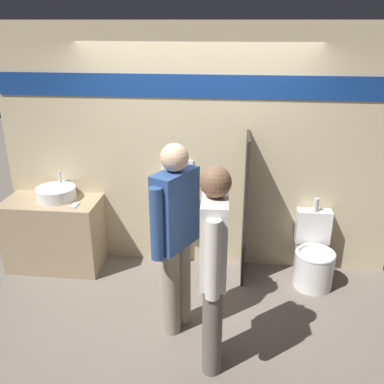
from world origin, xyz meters
name	(u,v)px	position (x,y,z in m)	size (l,w,h in m)	color
ground_plane	(190,287)	(0.00, 0.00, 0.00)	(16.00, 16.00, 0.00)	#70665B
display_wall	(196,151)	(0.00, 0.60, 1.36)	(4.36, 0.07, 2.70)	beige
sink_counter	(55,234)	(-1.60, 0.30, 0.41)	(1.06, 0.55, 0.83)	tan
sink_basin	(56,193)	(-1.55, 0.35, 0.90)	(0.44, 0.44, 0.28)	white
cell_phone	(75,205)	(-1.28, 0.19, 0.83)	(0.07, 0.14, 0.01)	#B7B7BC
divider_near_counter	(245,209)	(0.56, 0.32, 0.81)	(0.03, 0.49, 1.63)	#28231E
urinal_near_counter	(176,197)	(-0.21, 0.45, 0.86)	(0.37, 0.26, 1.29)	silver
toilet	(314,258)	(1.32, 0.25, 0.30)	(0.43, 0.59, 0.92)	white
person_in_vest	(214,264)	(0.30, -1.07, 0.97)	(0.23, 0.61, 1.75)	#666056
person_with_lanyard	(176,233)	(-0.06, -0.63, 0.99)	(0.39, 0.56, 1.78)	gray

